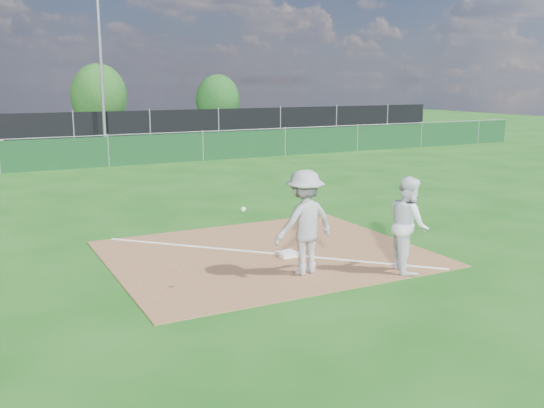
{
  "coord_description": "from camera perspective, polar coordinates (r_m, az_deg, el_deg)",
  "views": [
    {
      "loc": [
        -5.17,
        -9.35,
        3.38
      ],
      "look_at": [
        0.14,
        1.0,
        1.0
      ],
      "focal_mm": 40.0,
      "sensor_mm": 36.0,
      "label": 1
    }
  ],
  "objects": [
    {
      "name": "ground",
      "position": [
        20.31,
        -12.04,
        1.72
      ],
      "size": [
        90.0,
        90.0,
        0.0
      ],
      "primitive_type": "plane",
      "color": "#144D10",
      "rests_on": "ground"
    },
    {
      "name": "infield_dirt",
      "position": [
        12.05,
        -0.59,
        -4.68
      ],
      "size": [
        6.0,
        5.0,
        0.02
      ],
      "primitive_type": "cube",
      "color": "brown",
      "rests_on": "ground"
    },
    {
      "name": "foul_line",
      "position": [
        12.05,
        -0.59,
        -4.61
      ],
      "size": [
        5.01,
        5.01,
        0.01
      ],
      "primitive_type": "cube",
      "rotation": [
        0.0,
        0.0,
        0.79
      ],
      "color": "white",
      "rests_on": "infield_dirt"
    },
    {
      "name": "green_fence",
      "position": [
        25.05,
        -15.14,
        4.78
      ],
      "size": [
        44.0,
        0.05,
        1.2
      ],
      "primitive_type": "cube",
      "color": "black",
      "rests_on": "ground"
    },
    {
      "name": "black_fence",
      "position": [
        32.85,
        -18.16,
        6.65
      ],
      "size": [
        46.0,
        0.04,
        1.8
      ],
      "primitive_type": "cube",
      "color": "black",
      "rests_on": "ground"
    },
    {
      "name": "parking_lot",
      "position": [
        37.86,
        -19.31,
        5.79
      ],
      "size": [
        46.0,
        9.0,
        0.01
      ],
      "primitive_type": "cube",
      "color": "black",
      "rests_on": "ground"
    },
    {
      "name": "light_pole",
      "position": [
        32.74,
        -15.78,
        12.21
      ],
      "size": [
        0.16,
        0.16,
        8.0
      ],
      "primitive_type": "cylinder",
      "color": "slate",
      "rests_on": "ground"
    },
    {
      "name": "first_base",
      "position": [
        11.85,
        1.47,
        -4.72
      ],
      "size": [
        0.37,
        0.37,
        0.08
      ],
      "primitive_type": "cube",
      "rotation": [
        0.0,
        0.0,
        0.02
      ],
      "color": "white",
      "rests_on": "infield_dirt"
    },
    {
      "name": "play_at_first",
      "position": [
        10.61,
        3.08,
        -1.72
      ],
      "size": [
        2.0,
        0.84,
        1.85
      ],
      "color": "#A7A7AA",
      "rests_on": "infield_dirt"
    },
    {
      "name": "runner",
      "position": [
        11.05,
        12.74,
        -1.88
      ],
      "size": [
        0.91,
        1.02,
        1.73
      ],
      "primitive_type": "imported",
      "rotation": [
        0.0,
        0.0,
        1.2
      ],
      "color": "white",
      "rests_on": "ground"
    },
    {
      "name": "car_mid",
      "position": [
        36.73,
        -21.01,
        6.7
      ],
      "size": [
        4.8,
        2.47,
        1.51
      ],
      "primitive_type": "imported",
      "rotation": [
        0.0,
        0.0,
        1.77
      ],
      "color": "black",
      "rests_on": "parking_lot"
    },
    {
      "name": "car_right",
      "position": [
        38.6,
        -11.14,
        7.21
      ],
      "size": [
        4.34,
        2.3,
        1.2
      ],
      "primitive_type": "imported",
      "rotation": [
        0.0,
        0.0,
        1.41
      ],
      "color": "black",
      "rests_on": "parking_lot"
    },
    {
      "name": "tree_mid",
      "position": [
        44.55,
        -15.99,
        9.78
      ],
      "size": [
        3.84,
        3.84,
        4.56
      ],
      "color": "#382316",
      "rests_on": "ground"
    },
    {
      "name": "tree_right",
      "position": [
        45.6,
        -5.12,
        9.74
      ],
      "size": [
        3.24,
        3.24,
        3.84
      ],
      "color": "#382316",
      "rests_on": "ground"
    }
  ]
}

